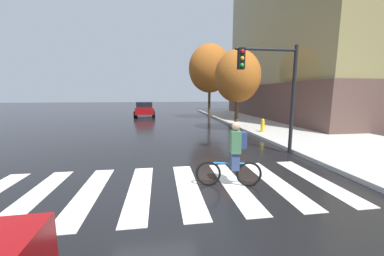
{
  "coord_description": "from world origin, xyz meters",
  "views": [
    {
      "loc": [
        0.24,
        -5.38,
        2.39
      ],
      "look_at": [
        1.27,
        1.79,
        1.26
      ],
      "focal_mm": 20.81,
      "sensor_mm": 36.0,
      "label": 1
    }
  ],
  "objects_px": {
    "traffic_light_near": "(274,81)",
    "fire_hydrant": "(263,125)",
    "street_tree_near": "(238,76)",
    "cyclist": "(234,155)",
    "street_tree_mid": "(210,69)",
    "sedan_mid": "(144,109)"
  },
  "relations": [
    {
      "from": "traffic_light_near",
      "to": "street_tree_mid",
      "type": "height_order",
      "value": "street_tree_mid"
    },
    {
      "from": "cyclist",
      "to": "street_tree_near",
      "type": "xyz_separation_m",
      "value": [
        3.08,
        8.59,
        2.63
      ]
    },
    {
      "from": "traffic_light_near",
      "to": "fire_hydrant",
      "type": "relative_size",
      "value": 5.38
    },
    {
      "from": "street_tree_near",
      "to": "street_tree_mid",
      "type": "height_order",
      "value": "street_tree_mid"
    },
    {
      "from": "fire_hydrant",
      "to": "street_tree_mid",
      "type": "distance_m",
      "value": 9.91
    },
    {
      "from": "traffic_light_near",
      "to": "fire_hydrant",
      "type": "height_order",
      "value": "traffic_light_near"
    },
    {
      "from": "street_tree_near",
      "to": "street_tree_mid",
      "type": "distance_m",
      "value": 7.36
    },
    {
      "from": "traffic_light_near",
      "to": "street_tree_near",
      "type": "relative_size",
      "value": 0.82
    },
    {
      "from": "sedan_mid",
      "to": "traffic_light_near",
      "type": "xyz_separation_m",
      "value": [
        5.94,
        -15.89,
        2.07
      ]
    },
    {
      "from": "sedan_mid",
      "to": "street_tree_mid",
      "type": "height_order",
      "value": "street_tree_mid"
    },
    {
      "from": "cyclist",
      "to": "fire_hydrant",
      "type": "xyz_separation_m",
      "value": [
        4.14,
        6.95,
        -0.31
      ]
    },
    {
      "from": "sedan_mid",
      "to": "traffic_light_near",
      "type": "distance_m",
      "value": 17.09
    },
    {
      "from": "fire_hydrant",
      "to": "street_tree_near",
      "type": "distance_m",
      "value": 3.53
    },
    {
      "from": "fire_hydrant",
      "to": "street_tree_mid",
      "type": "xyz_separation_m",
      "value": [
        -1.25,
        8.89,
        4.2
      ]
    },
    {
      "from": "cyclist",
      "to": "street_tree_near",
      "type": "relative_size",
      "value": 0.33
    },
    {
      "from": "fire_hydrant",
      "to": "sedan_mid",
      "type": "bearing_deg",
      "value": 122.99
    },
    {
      "from": "fire_hydrant",
      "to": "street_tree_mid",
      "type": "bearing_deg",
      "value": 98.04
    },
    {
      "from": "traffic_light_near",
      "to": "fire_hydrant",
      "type": "bearing_deg",
      "value": 68.22
    },
    {
      "from": "cyclist",
      "to": "fire_hydrant",
      "type": "height_order",
      "value": "cyclist"
    },
    {
      "from": "sedan_mid",
      "to": "street_tree_near",
      "type": "xyz_separation_m",
      "value": [
        6.55,
        -10.08,
        2.68
      ]
    },
    {
      "from": "sedan_mid",
      "to": "cyclist",
      "type": "distance_m",
      "value": 18.99
    },
    {
      "from": "fire_hydrant",
      "to": "street_tree_near",
      "type": "height_order",
      "value": "street_tree_near"
    }
  ]
}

